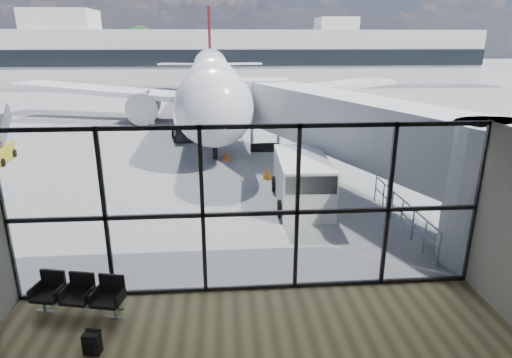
{
  "coord_description": "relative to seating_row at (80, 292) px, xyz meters",
  "views": [
    {
      "loc": [
        -0.65,
        -10.05,
        6.38
      ],
      "look_at": [
        0.38,
        3.0,
        2.15
      ],
      "focal_mm": 30.0,
      "sensor_mm": 36.0,
      "label": 1
    }
  ],
  "objects": [
    {
      "name": "ground",
      "position": [
        4.21,
        40.68,
        -0.56
      ],
      "size": [
        220.0,
        220.0,
        0.0
      ],
      "primitive_type": "plane",
      "color": "slate",
      "rests_on": "ground"
    },
    {
      "name": "lounge_shell",
      "position": [
        4.21,
        -4.12,
        2.09
      ],
      "size": [
        12.02,
        8.01,
        4.51
      ],
      "color": "brown",
      "rests_on": "ground"
    },
    {
      "name": "glass_curtain_wall",
      "position": [
        4.21,
        0.68,
        1.69
      ],
      "size": [
        12.1,
        0.12,
        4.5
      ],
      "color": "white",
      "rests_on": "ground"
    },
    {
      "name": "jet_bridge",
      "position": [
        9.12,
        7.75,
        2.2
      ],
      "size": [
        8.0,
        16.5,
        4.33
      ],
      "color": "#9C9EA1",
      "rests_on": "ground"
    },
    {
      "name": "apron_railing",
      "position": [
        9.81,
        4.18,
        0.16
      ],
      "size": [
        0.06,
        5.46,
        1.11
      ],
      "color": "gray",
      "rests_on": "ground"
    },
    {
      "name": "far_terminal",
      "position": [
        3.63,
        62.65,
        3.65
      ],
      "size": [
        80.0,
        12.2,
        11.0
      ],
      "color": "beige",
      "rests_on": "ground"
    },
    {
      "name": "tree_1",
      "position": [
        -34.79,
        72.68,
        4.7
      ],
      "size": [
        5.61,
        5.61,
        8.07
      ],
      "color": "#382619",
      "rests_on": "ground"
    },
    {
      "name": "tree_2",
      "position": [
        -28.79,
        72.68,
        5.32
      ],
      "size": [
        6.27,
        6.27,
        9.03
      ],
      "color": "#382619",
      "rests_on": "ground"
    },
    {
      "name": "tree_3",
      "position": [
        -22.79,
        72.68,
        4.08
      ],
      "size": [
        4.95,
        4.95,
        7.12
      ],
      "color": "#382619",
      "rests_on": "ground"
    },
    {
      "name": "tree_4",
      "position": [
        -16.79,
        72.68,
        4.7
      ],
      "size": [
        5.61,
        5.61,
        8.07
      ],
      "color": "#382619",
      "rests_on": "ground"
    },
    {
      "name": "tree_5",
      "position": [
        -10.79,
        72.68,
        5.32
      ],
      "size": [
        6.27,
        6.27,
        9.03
      ],
      "color": "#382619",
      "rests_on": "ground"
    },
    {
      "name": "seating_row",
      "position": [
        0.0,
        0.0,
        0.0
      ],
      "size": [
        2.27,
        1.08,
        1.0
      ],
      "rotation": [
        0.0,
        0.0,
        -0.22
      ],
      "color": "gray",
      "rests_on": "ground"
    },
    {
      "name": "backpack",
      "position": [
        0.68,
        -1.56,
        -0.3
      ],
      "size": [
        0.39,
        0.37,
        0.53
      ],
      "rotation": [
        0.0,
        0.0,
        -0.19
      ],
      "color": "black",
      "rests_on": "ground"
    },
    {
      "name": "airliner",
      "position": [
        2.68,
        29.57,
        2.59
      ],
      "size": [
        34.63,
        40.08,
        10.32
      ],
      "rotation": [
        0.0,
        0.0,
        0.03
      ],
      "color": "silver",
      "rests_on": "ground"
    },
    {
      "name": "service_van",
      "position": [
        6.73,
        6.86,
        0.45
      ],
      "size": [
        2.36,
        4.58,
        1.96
      ],
      "rotation": [
        0.0,
        0.0,
        -0.04
      ],
      "color": "silver",
      "rests_on": "ground"
    },
    {
      "name": "belt_loader",
      "position": [
        0.88,
        19.6,
        -0.01
      ],
      "size": [
        1.86,
        3.68,
        1.62
      ],
      "rotation": [
        0.0,
        0.0,
        0.19
      ],
      "color": "black",
      "rests_on": "ground"
    },
    {
      "name": "traffic_cone_a",
      "position": [
        3.7,
        13.93,
        -0.28
      ],
      "size": [
        0.41,
        0.41,
        0.59
      ],
      "color": "#D5500B",
      "rests_on": "ground"
    },
    {
      "name": "traffic_cone_b",
      "position": [
        5.65,
        10.4,
        -0.28
      ],
      "size": [
        0.41,
        0.41,
        0.58
      ],
      "color": "orange",
      "rests_on": "ground"
    }
  ]
}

